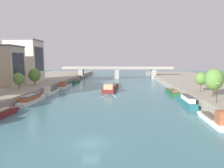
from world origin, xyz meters
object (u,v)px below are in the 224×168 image
at_px(moored_boat_left_second, 32,99).
at_px(bridge_far, 117,71).
at_px(tree_left_nearest, 19,79).
at_px(moored_boat_right_end, 187,101).
at_px(tree_right_nearest, 201,79).
at_px(barge_midriver, 111,87).
at_px(moored_boat_right_second, 213,119).
at_px(moored_boat_left_end, 65,86).
at_px(moored_boat_left_lone, 51,92).
at_px(moored_boat_left_midway, 75,82).
at_px(tree_right_midway, 214,79).
at_px(moored_boat_right_far, 172,92).
at_px(lamppost_right_bank, 217,92).
at_px(tree_left_far, 35,75).

xyz_separation_m(moored_boat_left_second, bridge_far, (21.17, 71.15, 4.11)).
distance_m(tree_left_nearest, bridge_far, 69.73).
height_order(moored_boat_right_end, tree_right_nearest, tree_right_nearest).
height_order(barge_midriver, moored_boat_right_second, moored_boat_right_second).
bearing_deg(moored_boat_left_end, moored_boat_left_lone, -91.05).
bearing_deg(tree_right_nearest, moored_boat_left_midway, 140.94).
bearing_deg(moored_boat_left_midway, tree_right_nearest, -39.06).
distance_m(moored_boat_left_lone, bridge_far, 61.34).
distance_m(moored_boat_right_end, tree_right_nearest, 10.54).
distance_m(moored_boat_right_second, tree_right_midway, 17.36).
relative_size(tree_left_nearest, tree_right_nearest, 0.93).
bearing_deg(moored_boat_right_far, tree_right_nearest, -58.68).
bearing_deg(tree_right_midway, bridge_far, 111.43).
bearing_deg(moored_boat_left_lone, moored_boat_left_end, 88.95).
xyz_separation_m(moored_boat_left_midway, moored_boat_right_far, (42.63, -29.75, 0.03)).
distance_m(moored_boat_left_second, lamppost_right_bank, 47.45).
xyz_separation_m(tree_left_far, lamppost_right_bank, (55.09, -26.68, -1.37)).
bearing_deg(moored_boat_left_second, moored_boat_left_end, 89.46).
bearing_deg(moored_boat_left_lone, moored_boat_right_end, -17.91).
relative_size(moored_boat_right_far, tree_right_nearest, 2.31).
distance_m(moored_boat_right_far, lamppost_right_bank, 24.34).
xyz_separation_m(moored_boat_left_second, lamppost_right_bank, (46.71, -7.34, 3.87)).
height_order(barge_midriver, moored_boat_left_midway, barge_midriver).
xyz_separation_m(tree_left_nearest, tree_left_far, (-0.19, 11.43, 0.31)).
xyz_separation_m(moored_boat_left_lone, tree_right_midway, (49.17, -13.90, 6.04)).
distance_m(moored_boat_left_midway, tree_right_nearest, 62.65).
bearing_deg(moored_boat_left_lone, tree_right_nearest, -8.15).
relative_size(moored_boat_left_end, lamppost_right_bank, 3.10).
xyz_separation_m(barge_midriver, moored_boat_left_end, (-20.25, 4.06, -0.04)).
bearing_deg(moored_boat_right_second, moored_boat_left_midway, 124.76).
xyz_separation_m(barge_midriver, bridge_far, (0.65, 46.48, 4.13)).
bearing_deg(moored_boat_left_second, tree_right_nearest, 7.93).
bearing_deg(moored_boat_right_far, moored_boat_left_midway, 145.09).
bearing_deg(moored_boat_left_midway, barge_midriver, -46.47).
bearing_deg(barge_midriver, moored_boat_left_midway, 133.53).
relative_size(moored_boat_left_second, moored_boat_right_far, 1.00).
height_order(moored_boat_right_second, lamppost_right_bank, lamppost_right_bank).
xyz_separation_m(tree_right_midway, bridge_far, (-27.99, 71.31, -1.80)).
relative_size(moored_boat_right_end, tree_right_nearest, 2.10).
bearing_deg(moored_boat_left_lone, lamppost_right_bank, -24.28).
height_order(moored_boat_right_second, tree_left_nearest, tree_left_nearest).
distance_m(moored_boat_right_second, tree_left_nearest, 56.03).
relative_size(moored_boat_left_second, moored_boat_left_end, 0.99).
bearing_deg(tree_left_nearest, moored_boat_left_lone, 35.46).
bearing_deg(lamppost_right_bank, moored_boat_right_far, 99.35).
distance_m(moored_boat_right_end, tree_left_nearest, 51.67).
bearing_deg(tree_left_nearest, moored_boat_right_end, -8.89).
bearing_deg(moored_boat_right_far, moored_boat_left_lone, -176.54).
bearing_deg(barge_midriver, moored_boat_right_end, -48.17).
distance_m(barge_midriver, moored_boat_right_end, 33.16).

